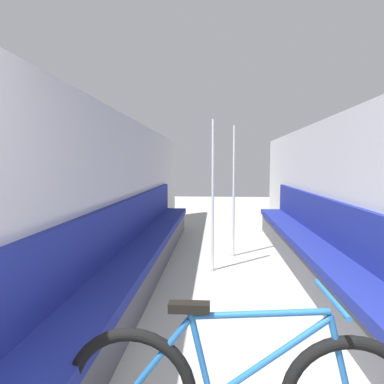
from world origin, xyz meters
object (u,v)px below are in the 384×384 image
object	(u,v)px
bench_seat_row_left	(144,251)
grab_pole_far	(234,193)
grab_pole_near	(213,198)
bench_seat_row_right	(316,254)

from	to	relation	value
bench_seat_row_left	grab_pole_far	size ratio (longest dim) A/B	3.16
grab_pole_near	grab_pole_far	xyz separation A→B (m)	(0.32, 0.78, 0.00)
grab_pole_far	bench_seat_row_left	bearing A→B (deg)	-139.53
grab_pole_near	grab_pole_far	bearing A→B (deg)	67.46
bench_seat_row_right	grab_pole_near	xyz separation A→B (m)	(-1.32, 0.27, 0.68)
grab_pole_near	bench_seat_row_left	bearing A→B (deg)	-163.44
bench_seat_row_left	grab_pole_far	world-z (taller)	grab_pole_far
bench_seat_row_right	grab_pole_far	xyz separation A→B (m)	(-1.00, 1.05, 0.68)
bench_seat_row_left	grab_pole_far	distance (m)	1.75
grab_pole_near	grab_pole_far	world-z (taller)	same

